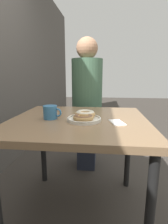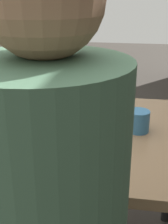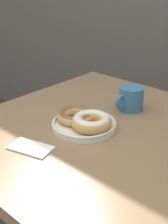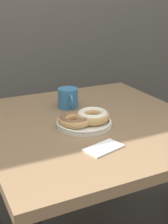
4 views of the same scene
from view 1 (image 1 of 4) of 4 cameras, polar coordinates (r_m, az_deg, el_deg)
name	(u,v)px [view 1 (image 1 of 4)]	position (r m, az deg, el deg)	size (l,w,h in m)	color
ground_plane	(101,214)	(1.58, 5.66, -30.22)	(14.00, 14.00, 0.00)	#38332D
dining_table	(79,131)	(1.24, -1.69, -6.09)	(0.90, 0.94, 0.76)	#846647
donut_plate	(84,117)	(1.16, 0.08, -1.50)	(0.25, 0.23, 0.06)	silver
coffee_mug	(50,112)	(1.23, -10.88, -0.03)	(0.10, 0.13, 0.09)	teal
person_figure	(87,102)	(1.92, 0.99, 3.32)	(0.34, 0.33, 1.43)	#232838
napkin	(117,122)	(1.13, 10.75, -3.36)	(0.15, 0.11, 0.01)	white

